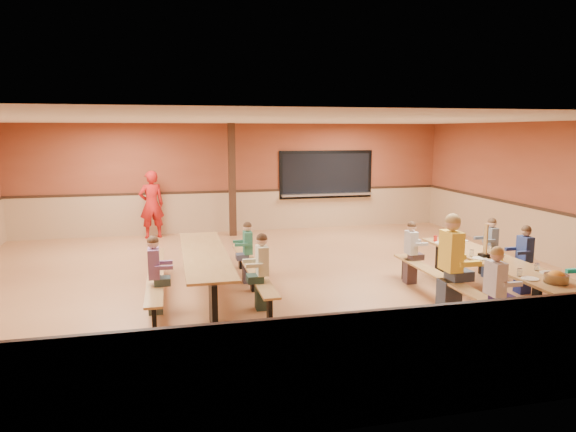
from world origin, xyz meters
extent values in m
plane|color=#9D623B|center=(0.00, 0.00, 0.00)|extent=(12.00, 12.00, 0.00)
cube|color=brown|center=(0.00, 5.00, 1.50)|extent=(12.00, 0.04, 3.00)
cube|color=brown|center=(0.00, -5.00, 1.50)|extent=(12.00, 0.04, 3.00)
cube|color=brown|center=(6.00, 0.00, 1.50)|extent=(0.04, 10.00, 3.00)
cube|color=white|center=(0.00, 0.00, 3.00)|extent=(12.00, 10.00, 0.04)
cube|color=black|center=(2.60, 4.97, 1.55)|extent=(2.60, 0.06, 1.20)
cube|color=silver|center=(2.60, 4.88, 0.98)|extent=(2.70, 0.28, 0.06)
cube|color=black|center=(-0.20, 4.40, 1.50)|extent=(0.18, 0.18, 3.00)
cube|color=#A57941|center=(3.27, -2.12, 0.72)|extent=(0.75, 3.60, 0.04)
cube|color=black|center=(3.27, -3.67, 0.35)|extent=(0.08, 0.60, 0.70)
cube|color=black|center=(3.27, -0.57, 0.35)|extent=(0.08, 0.60, 0.70)
cube|color=#A57941|center=(2.45, -2.12, 0.43)|extent=(0.26, 3.60, 0.04)
cube|color=black|center=(2.45, -2.12, 0.21)|extent=(0.06, 0.18, 0.41)
cube|color=#A57941|center=(4.10, -2.12, 0.43)|extent=(0.26, 3.60, 0.04)
cube|color=black|center=(4.10, -2.12, 0.21)|extent=(0.06, 0.18, 0.41)
cube|color=#A57941|center=(-1.30, -0.56, 0.72)|extent=(0.75, 3.60, 0.04)
cube|color=black|center=(-1.30, -2.11, 0.35)|extent=(0.08, 0.60, 0.70)
cube|color=black|center=(-1.30, 0.99, 0.35)|extent=(0.08, 0.60, 0.70)
cube|color=#A57941|center=(-2.13, -0.56, 0.43)|extent=(0.26, 3.60, 0.04)
cube|color=black|center=(-2.13, -0.56, 0.21)|extent=(0.06, 0.18, 0.41)
cube|color=#A57941|center=(-0.48, -0.56, 0.43)|extent=(0.26, 3.60, 0.04)
cube|color=black|center=(-0.48, -0.56, 0.21)|extent=(0.06, 0.18, 0.41)
imported|color=#B61714|center=(-2.31, 4.55, 0.89)|extent=(0.74, 0.58, 1.78)
cylinder|color=red|center=(3.15, -1.01, 0.85)|extent=(0.16, 0.16, 0.22)
cube|color=black|center=(3.39, -1.98, 0.80)|extent=(0.10, 0.14, 0.13)
cylinder|color=yellow|center=(3.29, -2.23, 0.82)|extent=(0.06, 0.06, 0.17)
cylinder|color=#B2140F|center=(3.25, -2.09, 0.82)|extent=(0.06, 0.06, 0.17)
cube|color=black|center=(3.17, -1.96, 0.77)|extent=(0.16, 0.16, 0.06)
cube|color=#A57941|center=(3.17, -1.96, 1.05)|extent=(0.02, 0.09, 0.50)
camera|label=1|loc=(-1.87, -9.22, 2.80)|focal=32.00mm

